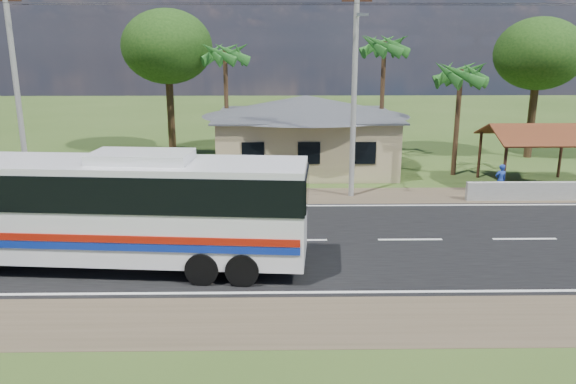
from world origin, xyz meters
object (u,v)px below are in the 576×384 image
(waiting_shed, at_px, (537,135))
(coach_bus, at_px, (113,202))
(motorcycle, at_px, (530,189))
(person, at_px, (500,180))

(waiting_shed, height_order, coach_bus, coach_bus)
(waiting_shed, xyz_separation_m, coach_bus, (-19.15, -10.98, -0.43))
(coach_bus, bearing_deg, motorcycle, 30.51)
(coach_bus, height_order, motorcycle, coach_bus)
(waiting_shed, relative_size, person, 3.18)
(waiting_shed, distance_m, person, 3.89)
(waiting_shed, relative_size, coach_bus, 0.40)
(motorcycle, relative_size, person, 0.94)
(coach_bus, bearing_deg, waiting_shed, 34.77)
(waiting_shed, height_order, motorcycle, waiting_shed)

